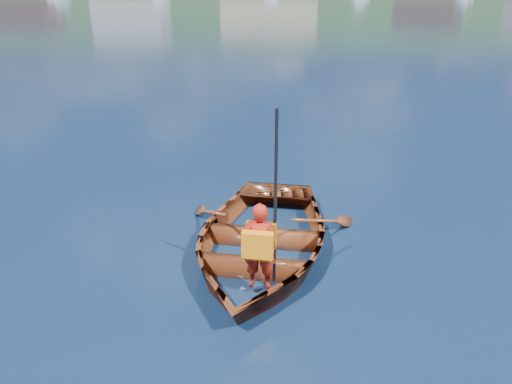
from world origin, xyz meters
The scene contains 3 objects.
ground centered at (0.00, 0.00, 0.00)m, with size 600.00×600.00×0.00m.
rowboat centered at (-0.53, -0.25, 0.21)m, with size 2.92×3.80×0.73m.
child_paddler centered at (-0.49, -1.16, 0.64)m, with size 0.41×0.37×2.03m.
Camera 1 is at (-0.28, -5.98, 3.30)m, focal length 35.00 mm.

